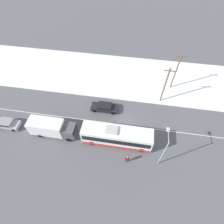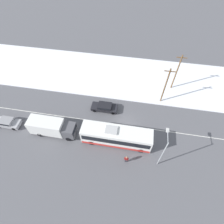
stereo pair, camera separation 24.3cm
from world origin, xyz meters
TOP-DOWN VIEW (x-y plane):
  - ground_plane at (0.00, 0.00)m, footprint 120.00×120.00m
  - snow_lot at (0.00, 12.53)m, footprint 80.00×13.77m
  - lane_marking_center at (0.00, 0.00)m, footprint 60.00×0.12m
  - city_bus at (-1.12, -3.29)m, footprint 10.73×2.57m
  - box_truck at (-11.61, -3.38)m, footprint 7.42×2.30m
  - sedan_car at (-4.23, 2.81)m, footprint 4.67×1.80m
  - parked_car_near_truck at (-19.68, -3.26)m, footprint 4.03×1.80m
  - pedestrian_at_stop at (0.83, -6.39)m, footprint 0.61×0.27m
  - streetlamp at (5.42, -5.48)m, footprint 0.36×2.28m
  - utility_pole_roadside at (5.84, 6.63)m, footprint 1.80×0.24m
  - utility_pole_snowlot at (7.93, 10.63)m, footprint 1.80×0.24m

SIDE VIEW (x-z plane):
  - ground_plane at x=0.00m, z-range 0.00..0.00m
  - lane_marking_center at x=0.00m, z-range 0.00..0.00m
  - snow_lot at x=0.00m, z-range 0.00..0.12m
  - sedan_car at x=-4.23m, z-range 0.07..1.43m
  - parked_car_near_truck at x=-19.68m, z-range 0.07..1.47m
  - pedestrian_at_stop at x=0.83m, z-range 0.19..1.90m
  - city_bus at x=-1.12m, z-range -0.04..3.32m
  - box_truck at x=-11.61m, z-range 0.17..3.15m
  - utility_pole_roadside at x=5.84m, z-range 0.18..7.84m
  - utility_pole_snowlot at x=7.93m, z-range 0.18..7.87m
  - streetlamp at x=5.42m, z-range 0.90..7.45m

